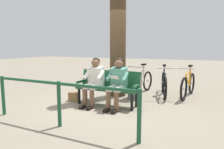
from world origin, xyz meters
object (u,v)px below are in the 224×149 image
at_px(bench, 108,85).
at_px(person_companion, 94,79).
at_px(tree_trunk, 118,28).
at_px(bicycle_red, 164,84).
at_px(litter_bin, 135,86).
at_px(bicycle_blue, 188,85).
at_px(handbag, 74,97).
at_px(bicycle_silver, 141,82).
at_px(person_reading, 117,81).

relative_size(bench, person_companion, 1.34).
xyz_separation_m(tree_trunk, bicycle_red, (-1.28, -0.55, -1.66)).
distance_m(bench, litter_bin, 0.95).
distance_m(person_companion, bicycle_blue, 2.82).
bearing_deg(bicycle_blue, tree_trunk, -62.95).
height_order(handbag, bicycle_blue, bicycle_blue).
bearing_deg(handbag, person_companion, 173.52).
xyz_separation_m(litter_bin, bicycle_red, (-0.68, -0.72, -0.02)).
bearing_deg(person_companion, bench, -152.88).
height_order(bicycle_blue, bicycle_silver, same).
bearing_deg(bench, tree_trunk, -80.71).
distance_m(handbag, bicycle_red, 2.68).
xyz_separation_m(bench, bicycle_blue, (-1.78, -1.69, -0.15)).
relative_size(person_reading, bicycle_blue, 0.72).
bearing_deg(person_companion, tree_trunk, -97.50).
distance_m(person_reading, tree_trunk, 1.86).
distance_m(tree_trunk, bicycle_red, 2.17).
bearing_deg(bench, handbag, 4.62).
height_order(bicycle_red, bicycle_silver, same).
bearing_deg(bicycle_red, bench, -49.59).
height_order(bicycle_blue, bicycle_red, same).
relative_size(person_companion, tree_trunk, 0.30).
height_order(bench, person_companion, person_companion).
height_order(handbag, bicycle_red, bicycle_red).
height_order(person_reading, litter_bin, person_reading).
relative_size(person_companion, bicycle_silver, 0.72).
xyz_separation_m(bench, litter_bin, (-0.43, -0.84, -0.13)).
bearing_deg(bench, bicycle_silver, -104.22).
relative_size(person_companion, bicycle_blue, 0.72).
distance_m(person_reading, bicycle_blue, 2.38).
bearing_deg(tree_trunk, bicycle_red, -156.94).
xyz_separation_m(person_reading, handbag, (1.32, -0.07, -0.54)).
height_order(handbag, tree_trunk, tree_trunk).
bearing_deg(handbag, bicycle_red, -142.01).
height_order(litter_bin, bicycle_blue, bicycle_blue).
distance_m(person_reading, bicycle_red, 1.91).
distance_m(person_reading, bicycle_silver, 1.76).
xyz_separation_m(person_reading, person_companion, (0.64, 0.01, -0.00)).
bearing_deg(person_companion, bicycle_silver, -112.50).
height_order(litter_bin, bicycle_red, bicycle_red).
bearing_deg(bench, person_reading, 152.77).
distance_m(litter_bin, bicycle_blue, 1.60).
height_order(bench, bicycle_silver, bicycle_silver).
height_order(bench, litter_bin, bench).
bearing_deg(bicycle_silver, bicycle_blue, 103.89).
xyz_separation_m(handbag, bicycle_blue, (-2.78, -1.78, 0.24)).
relative_size(bench, litter_bin, 2.14).
bearing_deg(person_companion, bicycle_red, -130.14).
relative_size(bicycle_blue, bicycle_silver, 1.00).
relative_size(handbag, bicycle_silver, 0.18).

